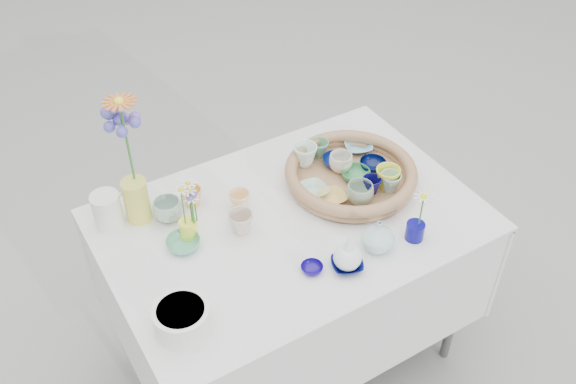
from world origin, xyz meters
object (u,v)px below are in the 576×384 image
wicker_tray (351,175)px  tall_vase_yellow (137,200)px  bud_vase_seafoam (378,235)px  display_table (290,352)px

wicker_tray → tall_vase_yellow: 0.75m
tall_vase_yellow → bud_vase_seafoam: bearing=-41.2°
display_table → wicker_tray: (0.28, 0.05, 0.80)m
bud_vase_seafoam → tall_vase_yellow: (-0.60, 0.53, 0.02)m
bud_vase_seafoam → tall_vase_yellow: tall_vase_yellow is taller
display_table → wicker_tray: 0.85m
display_table → bud_vase_seafoam: bud_vase_seafoam is taller
display_table → tall_vase_yellow: size_ratio=7.92×
display_table → tall_vase_yellow: tall_vase_yellow is taller
display_table → tall_vase_yellow: 0.99m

